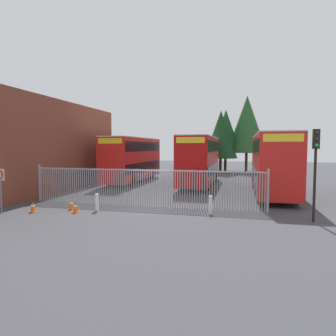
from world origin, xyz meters
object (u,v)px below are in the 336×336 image
at_px(bollard_near_left, 97,202).
at_px(traffic_cone_by_gate, 71,204).
at_px(traffic_cone_near_kerb, 76,207).
at_px(speed_limit_sign_post, 0,180).
at_px(double_decker_bus_near_gate, 273,162).
at_px(traffic_light_kerbside, 316,158).
at_px(double_decker_bus_far_back, 206,155).
at_px(bollard_center_front, 210,205).
at_px(double_decker_bus_behind_fence_right, 133,158).
at_px(traffic_cone_mid_forecourt, 33,207).
at_px(double_decker_bus_behind_fence_left, 200,159).

height_order(bollard_near_left, traffic_cone_by_gate, bollard_near_left).
bearing_deg(traffic_cone_near_kerb, speed_limit_sign_post, -162.81).
xyz_separation_m(double_decker_bus_near_gate, traffic_cone_near_kerb, (-10.75, -8.90, -2.13)).
relative_size(traffic_cone_by_gate, traffic_light_kerbside, 0.14).
relative_size(double_decker_bus_far_back, traffic_light_kerbside, 2.51).
bearing_deg(bollard_center_front, double_decker_bus_behind_fence_right, 125.52).
relative_size(double_decker_bus_behind_fence_right, traffic_cone_near_kerb, 18.32).
bearing_deg(bollard_near_left, traffic_cone_near_kerb, -146.48).
relative_size(double_decker_bus_near_gate, traffic_light_kerbside, 2.51).
distance_m(bollard_near_left, bollard_center_front, 6.13).
relative_size(bollard_near_left, traffic_light_kerbside, 0.22).
bearing_deg(double_decker_bus_far_back, traffic_light_kerbside, -72.18).
bearing_deg(double_decker_bus_far_back, traffic_cone_by_gate, -100.49).
relative_size(bollard_center_front, traffic_cone_mid_forecourt, 1.61).
xyz_separation_m(double_decker_bus_far_back, traffic_cone_near_kerb, (-3.93, -25.47, -2.13)).
bearing_deg(speed_limit_sign_post, traffic_light_kerbside, 7.41).
bearing_deg(bollard_center_front, traffic_cone_by_gate, -174.36).
distance_m(double_decker_bus_near_gate, traffic_light_kerbside, 8.11).
height_order(double_decker_bus_near_gate, double_decker_bus_behind_fence_right, same).
relative_size(bollard_center_front, speed_limit_sign_post, 0.40).
bearing_deg(double_decker_bus_behind_fence_left, double_decker_bus_behind_fence_right, 171.01).
height_order(double_decker_bus_behind_fence_left, bollard_center_front, double_decker_bus_behind_fence_left).
distance_m(double_decker_bus_behind_fence_right, bollard_near_left, 13.89).
distance_m(double_decker_bus_behind_fence_left, speed_limit_sign_post, 16.51).
bearing_deg(bollard_near_left, bollard_center_front, 7.52).
relative_size(bollard_near_left, traffic_cone_mid_forecourt, 1.61).
distance_m(bollard_center_front, traffic_cone_mid_forecourt, 9.45).
distance_m(double_decker_bus_behind_fence_left, bollard_center_front, 11.89).
relative_size(double_decker_bus_behind_fence_left, traffic_light_kerbside, 2.51).
relative_size(double_decker_bus_far_back, speed_limit_sign_post, 4.50).
bearing_deg(double_decker_bus_far_back, double_decker_bus_behind_fence_left, -85.65).
height_order(bollard_center_front, traffic_light_kerbside, traffic_light_kerbside).
distance_m(bollard_near_left, traffic_cone_near_kerb, 1.13).
xyz_separation_m(traffic_cone_near_kerb, traffic_light_kerbside, (11.83, 0.88, 2.70)).
relative_size(traffic_cone_near_kerb, traffic_light_kerbside, 0.14).
bearing_deg(traffic_cone_by_gate, double_decker_bus_behind_fence_left, 65.72).
height_order(double_decker_bus_near_gate, bollard_near_left, double_decker_bus_near_gate).
height_order(double_decker_bus_behind_fence_right, traffic_cone_near_kerb, double_decker_bus_behind_fence_right).
xyz_separation_m(bollard_center_front, traffic_cone_mid_forecourt, (-9.25, -1.90, -0.19)).
bearing_deg(traffic_cone_by_gate, double_decker_bus_far_back, 79.51).
bearing_deg(traffic_cone_mid_forecourt, double_decker_bus_behind_fence_left, 62.05).
height_order(double_decker_bus_behind_fence_right, bollard_center_front, double_decker_bus_behind_fence_right).
relative_size(double_decker_bus_far_back, bollard_near_left, 11.38).
relative_size(double_decker_bus_behind_fence_right, bollard_center_front, 11.38).
relative_size(double_decker_bus_near_gate, double_decker_bus_far_back, 1.00).
height_order(double_decker_bus_far_back, traffic_cone_by_gate, double_decker_bus_far_back).
xyz_separation_m(double_decker_bus_far_back, bollard_near_left, (-3.00, -24.85, -1.95)).
relative_size(double_decker_bus_near_gate, bollard_near_left, 11.38).
bearing_deg(double_decker_bus_near_gate, traffic_cone_near_kerb, -140.38).
relative_size(double_decker_bus_behind_fence_left, bollard_center_front, 11.38).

